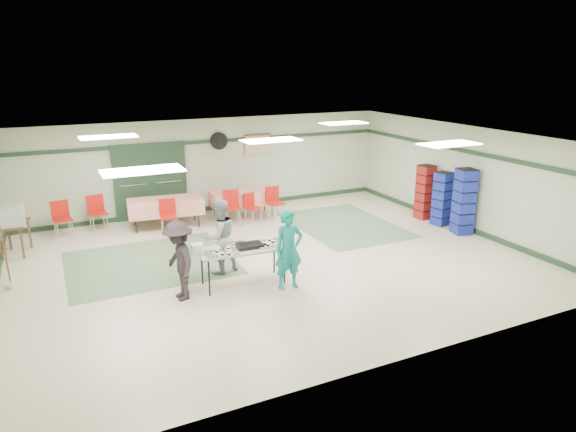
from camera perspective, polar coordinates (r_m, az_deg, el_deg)
name	(u,v)px	position (r m, az deg, el deg)	size (l,w,h in m)	color
floor	(272,260)	(11.52, -1.77, -4.89)	(11.00, 11.00, 0.00)	beige
ceiling	(271,139)	(10.82, -1.90, 8.52)	(11.00, 11.00, 0.00)	white
wall_back	(209,165)	(15.22, -8.73, 5.60)	(11.00, 11.00, 0.00)	beige
wall_front	(401,278)	(7.42, 12.45, -6.69)	(11.00, 11.00, 0.00)	beige
wall_right	(465,178)	(14.16, 19.02, 4.04)	(9.00, 9.00, 0.00)	beige
trim_back	(209,141)	(15.07, -8.82, 8.19)	(11.00, 0.06, 0.10)	#1E3724
baseboard_back	(212,208)	(15.49, -8.49, 0.90)	(11.00, 0.06, 0.12)	#1E3724
trim_right	(466,151)	(14.02, 19.21, 6.82)	(9.00, 0.06, 0.10)	#1E3724
baseboard_right	(459,225)	(14.46, 18.46, -0.95)	(9.00, 0.06, 0.12)	#1E3724
green_patch_a	(150,263)	(11.75, -15.06, -5.03)	(3.50, 3.00, 0.01)	#5B7B5A
green_patch_b	(344,225)	(14.01, 6.24, -0.97)	(2.50, 3.50, 0.01)	#5B7B5A
double_door_left	(133,183)	(14.75, -16.81, 3.53)	(0.90, 0.06, 2.10)	#979997
double_door_right	(168,180)	(14.91, -13.21, 3.94)	(0.90, 0.06, 2.10)	#979997
door_frame	(151,182)	(14.80, -15.00, 3.72)	(2.00, 0.03, 2.15)	#1E3724
wall_fan	(219,141)	(15.13, -7.69, 8.27)	(0.50, 0.50, 0.10)	black
scroll_banner	(257,145)	(15.57, -3.42, 7.89)	(0.80, 0.02, 0.60)	#DAB688
serving_table	(243,250)	(10.11, -5.04, -3.78)	(1.80, 0.81, 0.76)	#B6B6B1
sheet_tray_right	(269,244)	(10.24, -2.07, -3.11)	(0.58, 0.44, 0.02)	silver
sheet_tray_mid	(234,246)	(10.16, -5.97, -3.35)	(0.54, 0.41, 0.02)	silver
sheet_tray_left	(222,254)	(9.78, -7.39, -4.22)	(0.59, 0.45, 0.02)	silver
baking_pan	(250,245)	(10.09, -4.29, -3.29)	(0.50, 0.32, 0.08)	black
foam_box_stack	(197,249)	(9.85, -10.07, -3.65)	(0.22, 0.20, 0.20)	white
volunteer_teal	(289,250)	(9.87, 0.09, -3.76)	(0.58, 0.38, 1.58)	teal
volunteer_grey	(220,237)	(10.69, -7.59, -2.28)	(0.77, 0.60, 1.58)	gray
volunteer_dark	(179,261)	(9.64, -12.00, -4.88)	(0.98, 0.56, 1.52)	black
dining_table_a	(243,197)	(14.61, -5.00, 2.13)	(1.86, 0.87, 0.77)	red
dining_table_b	(166,206)	(14.02, -13.44, 1.09)	(2.02, 1.06, 0.77)	red
chair_a	(251,204)	(14.12, -4.13, 1.29)	(0.47, 0.47, 0.80)	red
chair_b	(231,204)	(13.92, -6.30, 1.37)	(0.51, 0.51, 0.94)	red
chair_c	(274,199)	(14.37, -1.59, 1.87)	(0.45, 0.45, 0.90)	red
chair_d	(168,213)	(13.48, -13.20, 0.38)	(0.47, 0.47, 0.89)	red
chair_loose_a	(97,209)	(14.26, -20.50, 0.74)	(0.49, 0.49, 0.93)	red
chair_loose_b	(61,215)	(14.03, -23.88, 0.08)	(0.49, 0.49, 0.92)	red
crate_stack_blue_a	(464,202)	(13.75, 18.96, 1.53)	(0.43, 0.43, 1.70)	#191F97
crate_stack_red	(425,192)	(14.83, 14.97, 2.59)	(0.39, 0.39, 1.52)	maroon
crate_stack_blue_b	(442,199)	(14.34, 16.71, 1.85)	(0.37, 0.37, 1.46)	#191F97
printer_table	(14,228)	(13.21, -28.20, -1.16)	(0.72, 0.96, 0.74)	brown
office_printer	(11,216)	(12.98, -28.41, 0.01)	(0.54, 0.47, 0.43)	#AEAFAA
broom	(6,257)	(11.32, -28.88, -3.97)	(0.03, 0.03, 1.25)	brown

